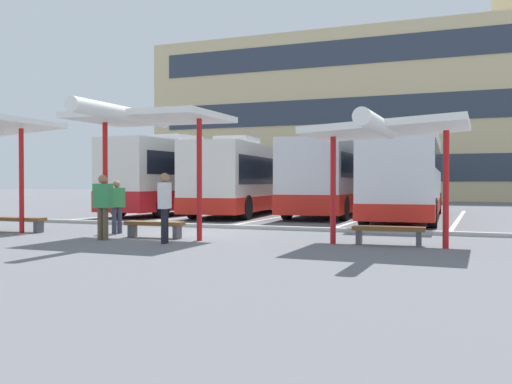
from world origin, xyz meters
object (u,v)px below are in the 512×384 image
waiting_passenger_0 (117,203)px  waiting_passenger_2 (103,202)px  coach_bus_0 (196,178)px  coach_bus_3 (407,175)px  waiting_shelter_1 (145,120)px  bench_1 (16,221)px  bench_2 (155,226)px  waiting_shelter_2 (386,131)px  bench_3 (389,231)px  coach_bus_1 (246,180)px  coach_bus_2 (335,179)px  waiting_passenger_1 (165,202)px

waiting_passenger_0 → waiting_passenger_2: bearing=-65.5°
coach_bus_0 → waiting_passenger_2: coach_bus_0 is taller
coach_bus_3 → waiting_passenger_0: size_ratio=7.90×
coach_bus_0 → waiting_shelter_1: 13.67m
coach_bus_0 → bench_1: size_ratio=6.37×
coach_bus_3 → waiting_shelter_1: 12.55m
coach_bus_0 → bench_2: coach_bus_0 is taller
waiting_shelter_1 → bench_1: bearing=174.6°
bench_2 → waiting_passenger_2: waiting_passenger_2 is taller
bench_2 → waiting_shelter_2: bearing=0.7°
coach_bus_3 → bench_2: coach_bus_3 is taller
waiting_shelter_2 → bench_3: bearing=90.0°
waiting_shelter_2 → waiting_passenger_2: bearing=-171.4°
coach_bus_1 → coach_bus_3: size_ratio=0.86×
coach_bus_2 → coach_bus_3: coach_bus_3 is taller
coach_bus_0 → waiting_shelter_1: coach_bus_0 is taller
coach_bus_1 → coach_bus_3: bearing=-2.9°
bench_3 → waiting_passenger_2: bearing=-167.8°
coach_bus_3 → waiting_shelter_1: size_ratio=2.71×
coach_bus_1 → bench_3: (8.17, -10.62, -1.29)m
waiting_shelter_1 → bench_2: 2.87m
waiting_passenger_2 → coach_bus_2: bearing=78.2°
coach_bus_2 → waiting_shelter_2: bearing=-71.0°
coach_bus_3 → bench_1: 14.99m
coach_bus_2 → waiting_passenger_2: bearing=-101.8°
waiting_shelter_1 → waiting_passenger_0: bearing=145.9°
waiting_shelter_2 → waiting_passenger_2: waiting_shelter_2 is taller
coach_bus_2 → bench_3: (4.32, -12.08, -1.32)m
coach_bus_0 → coach_bus_1: coach_bus_0 is taller
bench_1 → waiting_passenger_1: 6.05m
coach_bus_2 → waiting_passenger_1: 13.78m
waiting_shelter_1 → coach_bus_2: bearing=81.7°
coach_bus_2 → waiting_passenger_1: size_ratio=6.56×
waiting_passenger_0 → coach_bus_2: bearing=73.0°
waiting_shelter_1 → bench_3: (6.22, 0.99, -2.83)m
bench_1 → waiting_passenger_0: (3.18, 0.71, 0.55)m
coach_bus_3 → bench_1: (-10.32, -10.77, -1.48)m
coach_bus_2 → bench_2: (-1.90, -12.62, -1.32)m
coach_bus_2 → bench_3: coach_bus_2 is taller
waiting_passenger_0 → waiting_shelter_2: bearing=-4.7°
coach_bus_0 → waiting_shelter_1: (5.09, -12.61, 1.45)m
waiting_shelter_1 → waiting_passenger_2: size_ratio=2.67×
coach_bus_0 → bench_1: bearing=-89.2°
coach_bus_3 → bench_2: bearing=-116.6°
bench_2 → waiting_shelter_2: size_ratio=0.36×
coach_bus_2 → bench_1: 14.39m
coach_bus_0 → coach_bus_1: 3.30m
waiting_passenger_2 → waiting_passenger_0: bearing=114.5°
coach_bus_2 → waiting_shelter_1: 13.29m
bench_3 → coach_bus_0: bearing=134.2°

